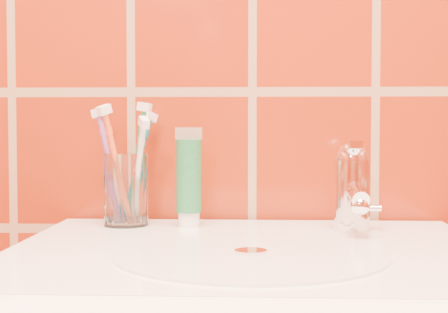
{
  "coord_description": "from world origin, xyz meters",
  "views": [
    {
      "loc": [
        0.01,
        0.17,
        0.99
      ],
      "look_at": [
        -0.04,
        1.08,
        0.95
      ],
      "focal_mm": 55.0,
      "sensor_mm": 36.0,
      "label": 1
    }
  ],
  "objects": [
    {
      "name": "toothbrush_2",
      "position": [
        -0.17,
        1.15,
        0.93
      ],
      "size": [
        0.12,
        0.14,
        0.18
      ],
      "primitive_type": null,
      "rotation": [
        0.37,
        0.0,
        2.5
      ],
      "color": "#0D5A70",
      "rests_on": "glass_tumbler"
    },
    {
      "name": "toothbrush_0",
      "position": [
        -0.2,
        1.12,
        0.93
      ],
      "size": [
        0.1,
        0.09,
        0.18
      ],
      "primitive_type": null,
      "rotation": [
        0.25,
        0.0,
        -2.01
      ],
      "color": "#79408A",
      "rests_on": "glass_tumbler"
    },
    {
      "name": "toothbrush_3",
      "position": [
        -0.18,
        1.1,
        0.93
      ],
      "size": [
        0.11,
        0.12,
        0.19
      ],
      "primitive_type": null,
      "rotation": [
        0.29,
        0.0,
        -0.64
      ],
      "color": "#D85526",
      "rests_on": "glass_tumbler"
    },
    {
      "name": "glass_tumbler",
      "position": [
        -0.18,
        1.12,
        0.9
      ],
      "size": [
        0.07,
        0.07,
        0.1
      ],
      "primitive_type": "cylinder",
      "rotation": [
        0.0,
        0.0,
        -0.15
      ],
      "color": "white",
      "rests_on": "pedestal_sink"
    },
    {
      "name": "faucet",
      "position": [
        0.14,
        1.09,
        0.91
      ],
      "size": [
        0.05,
        0.11,
        0.12
      ],
      "color": "white",
      "rests_on": "pedestal_sink"
    },
    {
      "name": "toothbrush_4",
      "position": [
        -0.16,
        1.1,
        0.93
      ],
      "size": [
        0.1,
        0.14,
        0.18
      ],
      "primitive_type": null,
      "rotation": [
        0.38,
        0.0,
        0.49
      ],
      "color": "silver",
      "rests_on": "glass_tumbler"
    },
    {
      "name": "toothpaste_tube",
      "position": [
        -0.09,
        1.12,
        0.91
      ],
      "size": [
        0.04,
        0.04,
        0.14
      ],
      "rotation": [
        0.0,
        0.0,
        -0.27
      ],
      "color": "white",
      "rests_on": "pedestal_sink"
    },
    {
      "name": "toothbrush_1",
      "position": [
        -0.16,
        1.13,
        0.94
      ],
      "size": [
        0.07,
        0.06,
        0.18
      ],
      "primitive_type": null,
      "rotation": [
        0.16,
        0.0,
        1.28
      ],
      "color": "#217D44",
      "rests_on": "glass_tumbler"
    }
  ]
}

